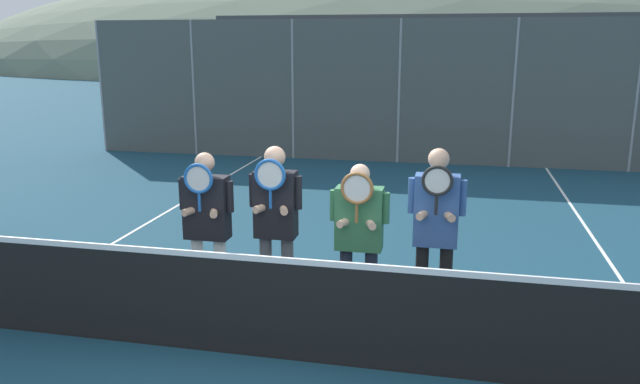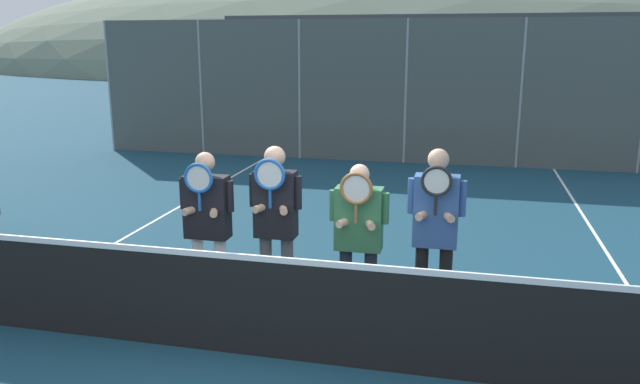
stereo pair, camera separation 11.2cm
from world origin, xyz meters
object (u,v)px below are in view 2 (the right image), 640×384
player_rightmost (435,226)px  car_left_of_center (478,115)px  car_far_left (291,109)px  player_center_left (276,217)px  player_center_right (359,231)px  player_leftmost (207,219)px

player_rightmost → car_left_of_center: (0.52, 11.88, -0.23)m
car_far_left → car_left_of_center: (5.41, -0.10, -0.02)m
player_center_left → player_center_right: player_center_left is taller
car_left_of_center → player_center_left: bearing=-100.3°
player_center_right → player_rightmost: (0.76, 0.04, 0.09)m
player_center_left → player_rightmost: 1.63m
player_center_left → car_left_of_center: size_ratio=0.40×
player_rightmost → car_far_left: (-4.89, 11.97, -0.21)m
car_left_of_center → car_far_left: bearing=179.0°
player_rightmost → player_leftmost: bearing=-177.0°
player_rightmost → car_far_left: player_rightmost is taller
player_center_right → car_far_left: size_ratio=0.37×
player_center_left → car_left_of_center: (2.16, 11.91, -0.22)m
player_rightmost → car_left_of_center: size_ratio=0.41×
player_leftmost → player_rightmost: size_ratio=0.94×
player_center_left → player_center_right: 0.88m
car_left_of_center → player_leftmost: bearing=-103.5°
car_far_left → player_leftmost: bearing=-78.2°
player_leftmost → car_far_left: 12.36m
car_far_left → car_left_of_center: bearing=-1.0°
player_center_left → car_far_left: (-3.26, 12.01, -0.20)m
player_rightmost → car_left_of_center: 11.89m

